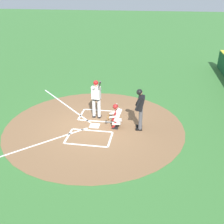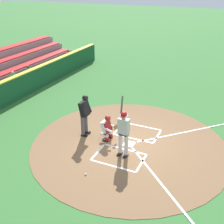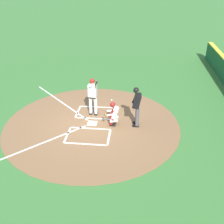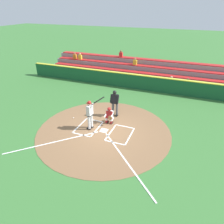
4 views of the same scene
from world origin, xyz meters
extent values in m
plane|color=#387033|center=(0.00, 0.00, 0.00)|extent=(120.00, 120.00, 0.00)
cylinder|color=brown|center=(0.00, 0.00, 0.01)|extent=(8.00, 8.00, 0.01)
cube|color=white|center=(0.00, 0.00, 0.01)|extent=(0.44, 0.44, 0.01)
cube|color=white|center=(-1.05, -0.90, 0.01)|extent=(1.20, 0.08, 0.01)
cube|color=white|center=(-1.05, 0.90, 0.01)|extent=(1.20, 0.08, 0.01)
cube|color=white|center=(-0.45, 0.00, 0.01)|extent=(0.08, 1.80, 0.01)
cube|color=white|center=(-1.65, 0.00, 0.01)|extent=(0.08, 1.80, 0.01)
cube|color=white|center=(1.05, -0.90, 0.01)|extent=(1.20, 0.08, 0.01)
cube|color=white|center=(1.05, 0.90, 0.01)|extent=(1.20, 0.08, 0.01)
cube|color=white|center=(0.45, 0.00, 0.01)|extent=(0.08, 1.80, 0.01)
cube|color=white|center=(1.65, 0.00, 0.01)|extent=(0.08, 1.80, 0.01)
cube|color=white|center=(2.10, 2.10, 0.01)|extent=(3.73, 3.73, 0.01)
cube|color=white|center=(-2.10, 2.10, 0.01)|extent=(3.73, 3.73, 0.01)
cylinder|color=silver|center=(0.86, 0.21, 0.50)|extent=(0.15, 0.15, 0.84)
cube|color=black|center=(0.90, 0.21, 0.04)|extent=(0.27, 0.15, 0.09)
cylinder|color=silver|center=(0.83, -0.05, 0.50)|extent=(0.15, 0.15, 0.84)
cube|color=black|center=(0.87, -0.05, 0.04)|extent=(0.27, 0.15, 0.09)
cube|color=black|center=(0.85, 0.08, 0.97)|extent=(0.26, 0.36, 0.10)
cube|color=#BCBCBC|center=(0.85, 0.08, 1.28)|extent=(0.29, 0.43, 0.60)
sphere|color=tan|center=(0.87, 0.08, 1.69)|extent=(0.21, 0.21, 0.21)
sphere|color=maroon|center=(0.85, 0.08, 1.76)|extent=(0.23, 0.23, 0.23)
cube|color=maroon|center=(0.95, 0.07, 1.73)|extent=(0.13, 0.18, 0.02)
cylinder|color=#BCBCBC|center=(0.80, 0.10, 1.56)|extent=(0.44, 0.14, 0.21)
cylinder|color=#BCBCBC|center=(0.77, -0.11, 1.56)|extent=(0.27, 0.12, 0.29)
cylinder|color=black|center=(0.40, -0.19, 1.86)|extent=(0.71, 0.28, 0.53)
cylinder|color=black|center=(0.72, -0.08, 1.62)|extent=(0.09, 0.10, 0.08)
cube|color=black|center=(-0.12, -0.96, 0.04)|extent=(0.13, 0.26, 0.09)
cube|color=maroon|center=(-0.12, -0.92, 0.20)|extent=(0.13, 0.25, 0.37)
cylinder|color=silver|center=(-0.13, -1.02, 0.28)|extent=(0.16, 0.37, 0.21)
cube|color=black|center=(0.20, -0.97, 0.04)|extent=(0.13, 0.26, 0.09)
cube|color=maroon|center=(0.20, -0.93, 0.20)|extent=(0.13, 0.25, 0.37)
cylinder|color=silver|center=(0.19, -1.03, 0.28)|extent=(0.16, 0.37, 0.21)
cube|color=silver|center=(0.03, -1.04, 0.62)|extent=(0.41, 0.37, 0.52)
cube|color=maroon|center=(0.04, -0.93, 0.62)|extent=(0.43, 0.23, 0.46)
sphere|color=#9E7051|center=(0.04, -0.97, 0.99)|extent=(0.21, 0.21, 0.21)
sphere|color=maroon|center=(0.04, -0.95, 1.01)|extent=(0.24, 0.24, 0.24)
cylinder|color=silver|center=(-0.16, -0.86, 0.60)|extent=(0.11, 0.45, 0.20)
cylinder|color=silver|center=(0.24, -0.87, 0.60)|extent=(0.11, 0.45, 0.20)
ellipsoid|color=brown|center=(-0.15, -0.66, 0.57)|extent=(0.28, 0.11, 0.28)
cylinder|color=#4C4C51|center=(-0.08, -2.05, 0.51)|extent=(0.16, 0.16, 0.86)
cube|color=black|center=(-0.08, -2.00, 0.04)|extent=(0.14, 0.28, 0.09)
cylinder|color=#4C4C51|center=(0.20, -2.04, 0.51)|extent=(0.16, 0.16, 0.86)
cube|color=black|center=(0.20, -1.99, 0.04)|extent=(0.14, 0.28, 0.09)
cube|color=black|center=(0.06, -2.01, 1.25)|extent=(0.45, 0.38, 0.66)
sphere|color=#9E7051|center=(0.06, -1.97, 1.72)|extent=(0.22, 0.22, 0.22)
sphere|color=black|center=(0.06, -1.95, 1.74)|extent=(0.25, 0.25, 0.25)
cylinder|color=black|center=(-0.18, -1.94, 1.28)|extent=(0.11, 0.29, 0.56)
cylinder|color=black|center=(0.30, -1.92, 1.28)|extent=(0.11, 0.29, 0.56)
sphere|color=white|center=(2.50, -0.64, 0.04)|extent=(0.07, 0.07, 0.07)
camera|label=1|loc=(-10.36, -2.48, 5.77)|focal=42.81mm
camera|label=2|loc=(9.19, 3.39, 6.19)|focal=44.72mm
camera|label=3|loc=(-10.24, -1.98, 6.24)|focal=42.04mm
camera|label=4|loc=(-4.28, 9.47, 6.78)|focal=32.73mm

